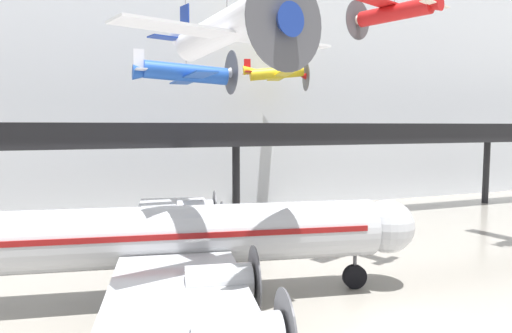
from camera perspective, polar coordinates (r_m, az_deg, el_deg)
ground_plane at (r=21.78m, az=19.44°, el=-19.08°), size 260.00×260.00×0.00m
hangar_back_wall at (r=48.65m, az=-5.51°, el=11.60°), size 140.00×3.00×28.70m
mezzanine_walkway at (r=40.10m, az=-2.07°, el=3.12°), size 110.00×3.20×9.07m
airliner_silver_main at (r=23.36m, az=-12.18°, el=-8.70°), size 27.69×31.80×9.05m
suspended_plane_red_highwing at (r=30.41m, az=16.87°, el=18.03°), size 7.05×6.07×8.21m
suspended_plane_white_twin at (r=18.69m, az=-3.66°, el=16.89°), size 9.43×7.92×11.87m
suspended_plane_blue_trainer at (r=34.26m, az=-8.73°, el=11.45°), size 7.55×9.25×11.28m
suspended_plane_yellow_lowwing at (r=44.46m, az=2.59°, el=11.56°), size 6.52×7.85×10.34m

